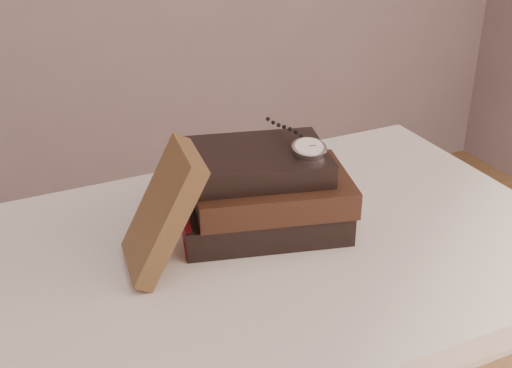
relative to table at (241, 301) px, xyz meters
name	(u,v)px	position (x,y,z in m)	size (l,w,h in m)	color
table	(241,301)	(0.00, 0.00, 0.00)	(1.00, 0.60, 0.75)	silver
book_stack	(263,192)	(0.06, 0.05, 0.15)	(0.28, 0.23, 0.13)	black
journal	(163,211)	(-0.11, 0.01, 0.18)	(0.03, 0.12, 0.19)	#412C19
pocket_watch	(307,147)	(0.12, 0.02, 0.23)	(0.06, 0.16, 0.02)	silver
eyeglasses	(198,166)	(0.00, 0.15, 0.16)	(0.13, 0.14, 0.05)	silver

